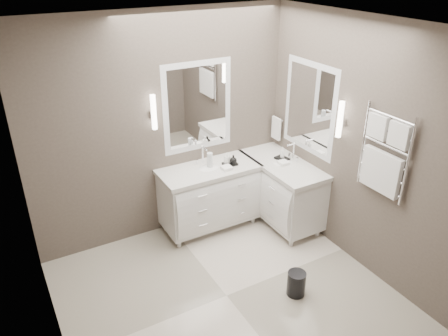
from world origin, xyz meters
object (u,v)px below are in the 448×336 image
towel_ladder (383,158)px  waste_bin (296,283)px  vanity_back (209,194)px  vanity_right (281,188)px

towel_ladder → waste_bin: (-0.91, 0.07, -1.26)m
waste_bin → towel_ladder: bearing=-4.6°
vanity_back → waste_bin: 1.60m
vanity_back → vanity_right: size_ratio=1.00×
vanity_right → towel_ladder: towel_ladder is taller
vanity_back → waste_bin: size_ratio=4.61×
vanity_right → waste_bin: vanity_right is taller
towel_ladder → vanity_right: bearing=99.8°
vanity_right → towel_ladder: (0.23, -1.30, 0.91)m
vanity_right → towel_ladder: size_ratio=1.38×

